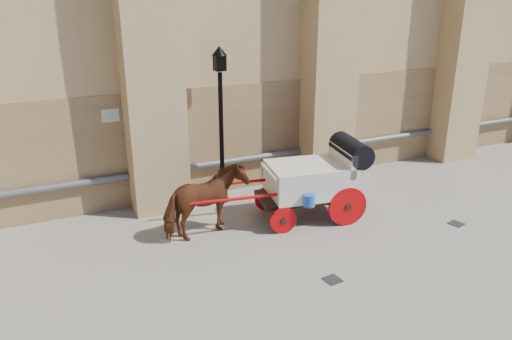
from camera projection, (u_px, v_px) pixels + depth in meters
name	position (u px, v px, depth m)	size (l,w,h in m)	color
ground	(252.00, 264.00, 10.39)	(90.00, 90.00, 0.00)	gray
horse	(206.00, 202.00, 11.34)	(0.90, 1.97, 1.66)	#612F12
carriage	(317.00, 177.00, 12.22)	(4.65, 1.93, 1.98)	black
street_lamp	(221.00, 122.00, 12.77)	(0.38, 0.38, 4.10)	black
drain_grate_near	(332.00, 280.00, 9.83)	(0.32, 0.32, 0.01)	black
drain_grate_far	(456.00, 224.00, 12.17)	(0.32, 0.32, 0.01)	black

